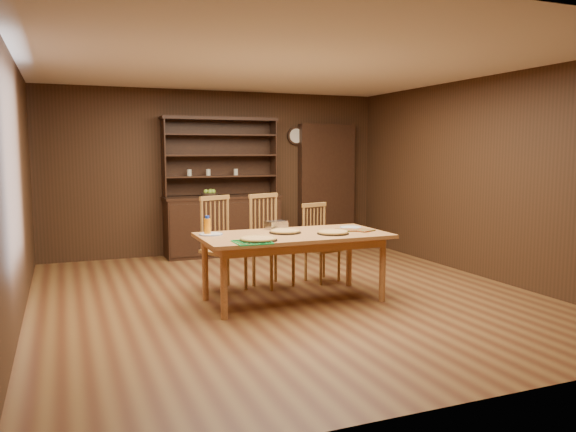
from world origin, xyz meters
name	(u,v)px	position (x,y,z in m)	size (l,w,h in m)	color
floor	(287,296)	(0.00, 0.00, 0.00)	(6.00, 6.00, 0.00)	brown
room_shell	(287,157)	(0.00, 0.00, 1.58)	(6.00, 6.00, 6.00)	white
china_hutch	(222,218)	(0.00, 2.75, 0.60)	(1.84, 0.52, 2.17)	black
doorway	(326,186)	(1.90, 2.90, 1.05)	(1.00, 0.18, 2.10)	black
wall_clock	(296,136)	(1.35, 2.96, 1.90)	(0.30, 0.05, 0.30)	black
dining_table	(293,240)	(-0.01, -0.23, 0.68)	(2.04, 1.02, 0.75)	#C67E45
chair_left	(221,240)	(-0.61, 0.58, 0.59)	(0.60, 0.59, 1.12)	#A36E38
chair_center	(269,237)	(-0.01, 0.56, 0.60)	(0.59, 0.57, 1.13)	#A36E38
chair_right	(319,240)	(0.67, 0.57, 0.52)	(0.50, 0.48, 0.99)	#A36E38
pizza_left	(258,239)	(-0.52, -0.54, 0.77)	(0.39, 0.39, 0.04)	black
pizza_right	(333,232)	(0.38, -0.41, 0.77)	(0.35, 0.35, 0.04)	black
pizza_center	(285,231)	(-0.08, -0.14, 0.77)	(0.35, 0.35, 0.04)	black
cooling_rack	(252,242)	(-0.62, -0.64, 0.76)	(0.34, 0.34, 0.02)	#0CA139
plate_left	(211,234)	(-0.87, 0.01, 0.76)	(0.25, 0.25, 0.02)	white
plate_right	(351,227)	(0.78, -0.08, 0.76)	(0.26, 0.26, 0.02)	white
foil_dish	(276,225)	(-0.05, 0.20, 0.80)	(0.23, 0.17, 0.09)	silver
juice_bottle	(207,226)	(-0.90, 0.04, 0.84)	(0.07, 0.07, 0.21)	orange
pot_holder_a	(362,230)	(0.79, -0.33, 0.76)	(0.21, 0.21, 0.02)	#B11714
pot_holder_b	(346,230)	(0.62, -0.24, 0.76)	(0.21, 0.21, 0.02)	#B11714
fruit_bowl	(209,194)	(-0.22, 2.69, 0.98)	(0.26, 0.26, 0.12)	black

